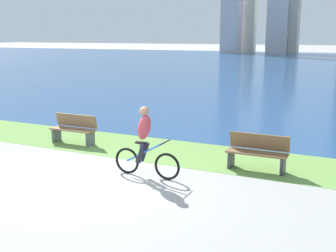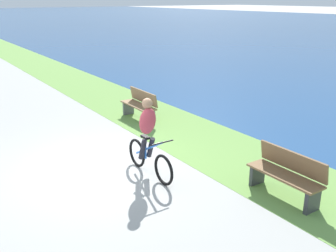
% 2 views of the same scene
% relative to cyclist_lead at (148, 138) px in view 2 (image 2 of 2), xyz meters
% --- Properties ---
extents(ground_plane, '(300.00, 300.00, 0.00)m').
position_rel_cyclist_lead_xyz_m(ground_plane, '(-0.82, -0.78, -0.84)').
color(ground_plane, '#9E9E99').
extents(grass_strip_bayside, '(120.00, 2.54, 0.01)m').
position_rel_cyclist_lead_xyz_m(grass_strip_bayside, '(-0.82, 2.26, -0.83)').
color(grass_strip_bayside, '#6B9947').
rests_on(grass_strip_bayside, ground).
extents(cyclist_lead, '(1.72, 0.52, 1.69)m').
position_rel_cyclist_lead_xyz_m(cyclist_lead, '(0.00, 0.00, 0.00)').
color(cyclist_lead, black).
rests_on(cyclist_lead, ground).
extents(bench_near_path, '(1.50, 0.47, 0.90)m').
position_rel_cyclist_lead_xyz_m(bench_near_path, '(-3.52, 1.84, -0.39)').
color(bench_near_path, olive).
rests_on(bench_near_path, ground).
extents(bench_far_along_path, '(1.50, 0.47, 0.90)m').
position_rel_cyclist_lead_xyz_m(bench_far_along_path, '(2.27, 1.64, -0.39)').
color(bench_far_along_path, brown).
rests_on(bench_far_along_path, ground).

